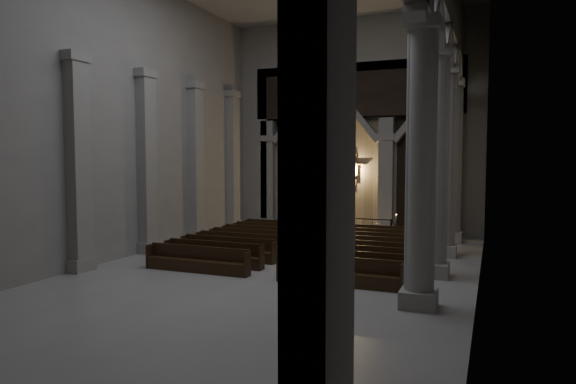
% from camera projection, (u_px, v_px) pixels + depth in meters
% --- Properties ---
extents(room, '(24.00, 24.10, 12.00)m').
position_uv_depth(room, '(274.00, 63.00, 18.31)').
color(room, '#A4A19B').
rests_on(room, ground).
extents(sanctuary_wall, '(14.00, 0.77, 12.00)m').
position_uv_depth(sanctuary_wall, '(355.00, 115.00, 29.05)').
color(sanctuary_wall, '#98958E').
rests_on(sanctuary_wall, ground).
extents(right_arcade, '(1.00, 24.00, 12.00)m').
position_uv_depth(right_arcade, '(438.00, 52.00, 17.48)').
color(right_arcade, '#98958E').
rests_on(right_arcade, ground).
extents(left_pilasters, '(0.60, 13.00, 8.03)m').
position_uv_depth(left_pilasters, '(173.00, 164.00, 24.31)').
color(left_pilasters, '#98958E').
rests_on(left_pilasters, ground).
extents(sanctuary_step, '(8.50, 2.60, 0.15)m').
position_uv_depth(sanctuary_step, '(350.00, 231.00, 28.64)').
color(sanctuary_step, '#98958E').
rests_on(sanctuary_step, ground).
extents(altar, '(1.90, 0.76, 0.97)m').
position_uv_depth(altar, '(332.00, 220.00, 29.41)').
color(altar, beige).
rests_on(altar, sanctuary_step).
extents(altar_rail, '(5.07, 0.09, 1.00)m').
position_uv_depth(altar_rail, '(345.00, 223.00, 27.64)').
color(altar_rail, black).
rests_on(altar_rail, ground).
extents(candle_stand_left, '(0.22, 0.22, 1.30)m').
position_uv_depth(candle_stand_left, '(289.00, 227.00, 28.21)').
color(candle_stand_left, olive).
rests_on(candle_stand_left, ground).
extents(candle_stand_right, '(0.21, 0.21, 1.25)m').
position_uv_depth(candle_stand_right, '(396.00, 231.00, 26.81)').
color(candle_stand_right, olive).
rests_on(candle_stand_right, ground).
extents(pews, '(9.63, 8.65, 0.94)m').
position_uv_depth(pews, '(304.00, 250.00, 21.70)').
color(pews, black).
rests_on(pews, ground).
extents(worshipper, '(0.47, 0.34, 1.22)m').
position_uv_depth(worshipper, '(341.00, 233.00, 24.35)').
color(worshipper, black).
rests_on(worshipper, ground).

